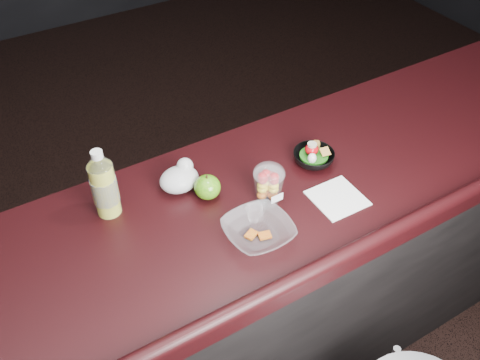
# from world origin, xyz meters

# --- Properties ---
(counter) EXTENTS (4.06, 0.71, 1.02)m
(counter) POSITION_xyz_m (0.00, 0.30, 0.51)
(counter) COLOR black
(counter) RESTS_ON ground
(lemonade_bottle) EXTENTS (0.08, 0.08, 0.24)m
(lemonade_bottle) POSITION_xyz_m (-0.35, 0.48, 1.12)
(lemonade_bottle) COLOR gold
(lemonade_bottle) RESTS_ON counter
(fruit_cup) EXTENTS (0.10, 0.10, 0.14)m
(fruit_cup) POSITION_xyz_m (0.11, 0.27, 1.09)
(fruit_cup) COLOR white
(fruit_cup) RESTS_ON counter
(green_apple) EXTENTS (0.09, 0.09, 0.09)m
(green_apple) POSITION_xyz_m (-0.05, 0.38, 1.06)
(green_apple) COLOR #24790E
(green_apple) RESTS_ON counter
(plastic_bag) EXTENTS (0.13, 0.11, 0.10)m
(plastic_bag) POSITION_xyz_m (-0.11, 0.47, 1.06)
(plastic_bag) COLOR silver
(plastic_bag) RESTS_ON counter
(snack_bowl) EXTENTS (0.16, 0.16, 0.08)m
(snack_bowl) POSITION_xyz_m (0.34, 0.34, 1.05)
(snack_bowl) COLOR black
(snack_bowl) RESTS_ON counter
(takeout_bowl) EXTENTS (0.20, 0.20, 0.05)m
(takeout_bowl) POSITION_xyz_m (-0.01, 0.15, 1.04)
(takeout_bowl) COLOR silver
(takeout_bowl) RESTS_ON counter
(paper_napkin) EXTENTS (0.16, 0.16, 0.00)m
(paper_napkin) POSITION_xyz_m (0.30, 0.16, 1.02)
(paper_napkin) COLOR white
(paper_napkin) RESTS_ON counter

